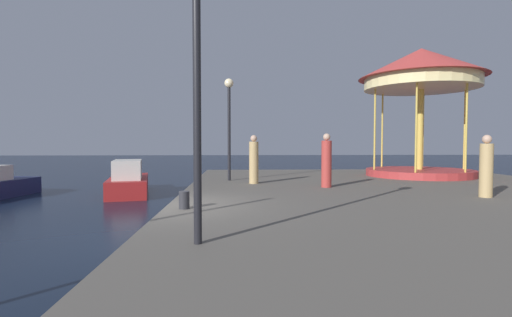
{
  "coord_description": "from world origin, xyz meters",
  "views": [
    {
      "loc": [
        1.71,
        -9.09,
        2.3
      ],
      "look_at": [
        2.3,
        3.41,
        1.77
      ],
      "focal_mm": 26.5,
      "sensor_mm": 36.0,
      "label": 1
    }
  ],
  "objects_px": {
    "carousel": "(421,80)",
    "person_near_carousel": "(486,168)",
    "person_by_the_water": "(254,161)",
    "person_mid_promenade": "(326,162)",
    "lamp_post_mid_promenade": "(229,110)",
    "motorboat_red": "(129,181)",
    "bollard_center": "(184,200)",
    "lamp_post_near_edge": "(197,41)"
  },
  "relations": [
    {
      "from": "bollard_center",
      "to": "person_near_carousel",
      "type": "bearing_deg",
      "value": 10.17
    },
    {
      "from": "lamp_post_mid_promenade",
      "to": "bollard_center",
      "type": "distance_m",
      "value": 6.93
    },
    {
      "from": "carousel",
      "to": "motorboat_red",
      "type": "bearing_deg",
      "value": 177.93
    },
    {
      "from": "lamp_post_near_edge",
      "to": "bollard_center",
      "type": "xyz_separation_m",
      "value": [
        -0.63,
        2.99,
        -2.78
      ]
    },
    {
      "from": "bollard_center",
      "to": "person_near_carousel",
      "type": "xyz_separation_m",
      "value": [
        8.02,
        1.44,
        0.6
      ]
    },
    {
      "from": "motorboat_red",
      "to": "bollard_center",
      "type": "relative_size",
      "value": 12.56
    },
    {
      "from": "bollard_center",
      "to": "person_mid_promenade",
      "type": "distance_m",
      "value": 5.78
    },
    {
      "from": "lamp_post_near_edge",
      "to": "person_by_the_water",
      "type": "bearing_deg",
      "value": 81.89
    },
    {
      "from": "person_mid_promenade",
      "to": "person_near_carousel",
      "type": "relative_size",
      "value": 1.05
    },
    {
      "from": "carousel",
      "to": "bollard_center",
      "type": "bearing_deg",
      "value": -139.57
    },
    {
      "from": "motorboat_red",
      "to": "lamp_post_near_edge",
      "type": "xyz_separation_m",
      "value": [
        4.29,
        -11.43,
        3.21
      ]
    },
    {
      "from": "lamp_post_mid_promenade",
      "to": "lamp_post_near_edge",
      "type": "bearing_deg",
      "value": -91.47
    },
    {
      "from": "lamp_post_mid_promenade",
      "to": "person_mid_promenade",
      "type": "height_order",
      "value": "lamp_post_mid_promenade"
    },
    {
      "from": "carousel",
      "to": "lamp_post_near_edge",
      "type": "distance_m",
      "value": 14.07
    },
    {
      "from": "carousel",
      "to": "lamp_post_mid_promenade",
      "type": "xyz_separation_m",
      "value": [
        -8.48,
        -1.59,
        -1.5
      ]
    },
    {
      "from": "bollard_center",
      "to": "motorboat_red",
      "type": "bearing_deg",
      "value": 113.47
    },
    {
      "from": "person_near_carousel",
      "to": "motorboat_red",
      "type": "bearing_deg",
      "value": 149.08
    },
    {
      "from": "lamp_post_near_edge",
      "to": "person_mid_promenade",
      "type": "xyz_separation_m",
      "value": [
        3.56,
        6.92,
        -2.13
      ]
    },
    {
      "from": "motorboat_red",
      "to": "person_near_carousel",
      "type": "bearing_deg",
      "value": -30.92
    },
    {
      "from": "person_by_the_water",
      "to": "person_mid_promenade",
      "type": "bearing_deg",
      "value": -28.06
    },
    {
      "from": "motorboat_red",
      "to": "person_mid_promenade",
      "type": "height_order",
      "value": "person_mid_promenade"
    },
    {
      "from": "lamp_post_mid_promenade",
      "to": "person_near_carousel",
      "type": "xyz_separation_m",
      "value": [
        7.15,
        -4.94,
        -1.97
      ]
    },
    {
      "from": "lamp_post_mid_promenade",
      "to": "person_near_carousel",
      "type": "distance_m",
      "value": 8.91
    },
    {
      "from": "person_near_carousel",
      "to": "person_by_the_water",
      "type": "bearing_deg",
      "value": 148.85
    },
    {
      "from": "person_near_carousel",
      "to": "lamp_post_mid_promenade",
      "type": "bearing_deg",
      "value": 145.38
    },
    {
      "from": "bollard_center",
      "to": "lamp_post_mid_promenade",
      "type": "bearing_deg",
      "value": 82.24
    },
    {
      "from": "person_by_the_water",
      "to": "person_mid_promenade",
      "type": "xyz_separation_m",
      "value": [
        2.39,
        -1.27,
        0.02
      ]
    },
    {
      "from": "lamp_post_near_edge",
      "to": "lamp_post_mid_promenade",
      "type": "distance_m",
      "value": 9.38
    },
    {
      "from": "carousel",
      "to": "person_near_carousel",
      "type": "distance_m",
      "value": 7.51
    },
    {
      "from": "person_near_carousel",
      "to": "carousel",
      "type": "bearing_deg",
      "value": 78.5
    },
    {
      "from": "bollard_center",
      "to": "person_mid_promenade",
      "type": "height_order",
      "value": "person_mid_promenade"
    },
    {
      "from": "lamp_post_mid_promenade",
      "to": "motorboat_red",
      "type": "bearing_deg",
      "value": 155.57
    },
    {
      "from": "person_mid_promenade",
      "to": "motorboat_red",
      "type": "bearing_deg",
      "value": 150.13
    },
    {
      "from": "carousel",
      "to": "person_by_the_water",
      "type": "bearing_deg",
      "value": -159.9
    },
    {
      "from": "lamp_post_near_edge",
      "to": "person_mid_promenade",
      "type": "distance_m",
      "value": 8.07
    },
    {
      "from": "carousel",
      "to": "person_near_carousel",
      "type": "xyz_separation_m",
      "value": [
        -1.33,
        -6.53,
        -3.46
      ]
    },
    {
      "from": "carousel",
      "to": "person_near_carousel",
      "type": "height_order",
      "value": "carousel"
    },
    {
      "from": "lamp_post_near_edge",
      "to": "person_near_carousel",
      "type": "relative_size",
      "value": 2.55
    },
    {
      "from": "lamp_post_near_edge",
      "to": "person_mid_promenade",
      "type": "relative_size",
      "value": 2.42
    },
    {
      "from": "bollard_center",
      "to": "person_by_the_water",
      "type": "xyz_separation_m",
      "value": [
        1.8,
        5.2,
        0.63
      ]
    },
    {
      "from": "lamp_post_near_edge",
      "to": "lamp_post_mid_promenade",
      "type": "relative_size",
      "value": 1.09
    },
    {
      "from": "motorboat_red",
      "to": "person_by_the_water",
      "type": "distance_m",
      "value": 6.44
    }
  ]
}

